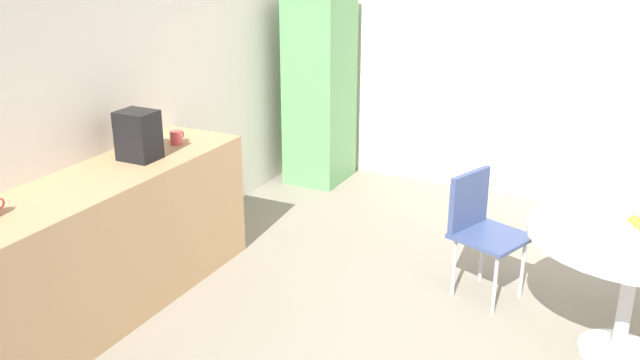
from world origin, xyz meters
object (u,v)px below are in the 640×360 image
at_px(chair_navy, 479,220).
at_px(fruit_bowl, 640,230).
at_px(mug_white, 176,137).
at_px(locker_cabinet, 320,91).
at_px(round_table, 634,256).
at_px(coffee_maker, 138,135).

bearing_deg(chair_navy, fruit_bowl, -112.96).
bearing_deg(mug_white, locker_cabinet, -2.62).
relative_size(round_table, coffee_maker, 3.63).
bearing_deg(coffee_maker, locker_cabinet, -2.37).
relative_size(chair_navy, fruit_bowl, 3.18).
distance_m(locker_cabinet, round_table, 3.44).
height_order(locker_cabinet, chair_navy, locker_cabinet).
relative_size(locker_cabinet, fruit_bowl, 6.66).
bearing_deg(mug_white, coffee_maker, 178.99).
bearing_deg(locker_cabinet, chair_navy, -128.67).
xyz_separation_m(fruit_bowl, coffee_maker, (-0.47, 2.97, 0.26)).
bearing_deg(chair_navy, mug_white, 103.84).
relative_size(chair_navy, coffee_maker, 2.59).
relative_size(locker_cabinet, coffee_maker, 5.43).
relative_size(locker_cabinet, round_table, 1.50).
bearing_deg(locker_cabinet, fruit_bowl, -124.08).
xyz_separation_m(round_table, chair_navy, (0.35, 0.93, -0.11)).
height_order(locker_cabinet, coffee_maker, locker_cabinet).
distance_m(round_table, coffee_maker, 3.04).
relative_size(round_table, mug_white, 9.00).
height_order(chair_navy, mug_white, mug_white).
distance_m(locker_cabinet, fruit_bowl, 3.47).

